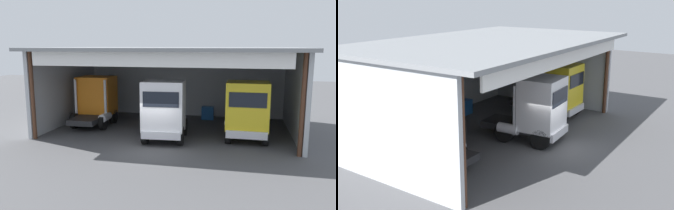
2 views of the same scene
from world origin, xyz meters
The scene contains 7 objects.
ground_plane centered at (0.00, 0.00, 0.00)m, with size 80.00×80.00×0.00m, color #4C4C4F.
workshop_shed centered at (0.00, 5.54, 3.87)m, with size 16.43×10.36×5.52m.
truck_orange_left_bay centered at (-5.54, 4.46, 1.80)m, with size 2.64×4.21×3.47m.
truck_white_right_bay centered at (0.20, 1.36, 1.88)m, with size 2.74×4.76×3.66m.
truck_yellow_center_left_bay centered at (4.96, 2.47, 1.86)m, with size 2.58×4.67×3.60m.
oil_drum centered at (-2.37, 7.91, 0.45)m, with size 0.58×0.58×0.89m, color #194CB2.
tool_cart centered at (2.09, 8.01, 0.50)m, with size 0.90×0.60×1.00m, color #1E59A5.
Camera 1 is at (4.68, -17.65, 5.65)m, focal length 36.07 mm.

